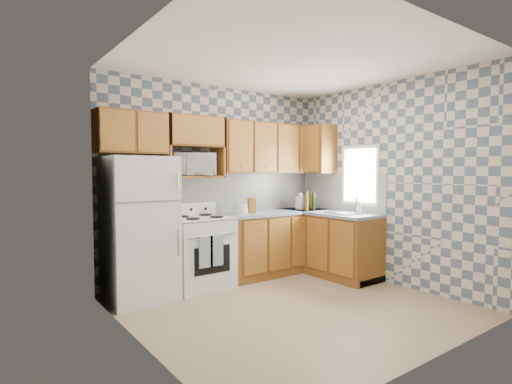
# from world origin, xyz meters

# --- Properties ---
(floor) EXTENTS (3.40, 3.40, 0.00)m
(floor) POSITION_xyz_m (0.00, 0.00, 0.00)
(floor) COLOR #836C51
(floor) RESTS_ON ground
(back_wall) EXTENTS (3.40, 0.02, 2.70)m
(back_wall) POSITION_xyz_m (0.00, 1.60, 1.35)
(back_wall) COLOR slate
(back_wall) RESTS_ON ground
(right_wall) EXTENTS (0.02, 3.20, 2.70)m
(right_wall) POSITION_xyz_m (1.70, 0.00, 1.35)
(right_wall) COLOR slate
(right_wall) RESTS_ON ground
(backsplash_back) EXTENTS (2.60, 0.02, 0.56)m
(backsplash_back) POSITION_xyz_m (0.40, 1.59, 1.20)
(backsplash_back) COLOR white
(backsplash_back) RESTS_ON back_wall
(backsplash_right) EXTENTS (0.02, 1.60, 0.56)m
(backsplash_right) POSITION_xyz_m (1.69, 0.80, 1.20)
(backsplash_right) COLOR white
(backsplash_right) RESTS_ON right_wall
(refrigerator) EXTENTS (0.75, 0.70, 1.68)m
(refrigerator) POSITION_xyz_m (-1.27, 1.25, 0.84)
(refrigerator) COLOR white
(refrigerator) RESTS_ON floor
(stove_body) EXTENTS (0.76, 0.65, 0.90)m
(stove_body) POSITION_xyz_m (-0.47, 1.28, 0.45)
(stove_body) COLOR white
(stove_body) RESTS_ON floor
(cooktop) EXTENTS (0.76, 0.65, 0.02)m
(cooktop) POSITION_xyz_m (-0.47, 1.28, 0.91)
(cooktop) COLOR silver
(cooktop) RESTS_ON stove_body
(backguard) EXTENTS (0.76, 0.08, 0.17)m
(backguard) POSITION_xyz_m (-0.47, 1.55, 1.00)
(backguard) COLOR white
(backguard) RESTS_ON cooktop
(dish_towel_left) EXTENTS (0.18, 0.02, 0.39)m
(dish_towel_left) POSITION_xyz_m (-0.57, 0.93, 0.54)
(dish_towel_left) COLOR navy
(dish_towel_left) RESTS_ON stove_body
(dish_towel_right) EXTENTS (0.18, 0.02, 0.39)m
(dish_towel_right) POSITION_xyz_m (-0.42, 0.93, 0.54)
(dish_towel_right) COLOR navy
(dish_towel_right) RESTS_ON stove_body
(base_cabinets_back) EXTENTS (1.75, 0.60, 0.88)m
(base_cabinets_back) POSITION_xyz_m (0.82, 1.30, 0.44)
(base_cabinets_back) COLOR brown
(base_cabinets_back) RESTS_ON floor
(base_cabinets_right) EXTENTS (0.60, 1.60, 0.88)m
(base_cabinets_right) POSITION_xyz_m (1.40, 0.80, 0.44)
(base_cabinets_right) COLOR brown
(base_cabinets_right) RESTS_ON floor
(countertop_back) EXTENTS (1.77, 0.63, 0.04)m
(countertop_back) POSITION_xyz_m (0.82, 1.30, 0.90)
(countertop_back) COLOR slate
(countertop_back) RESTS_ON base_cabinets_back
(countertop_right) EXTENTS (0.63, 1.60, 0.04)m
(countertop_right) POSITION_xyz_m (1.40, 0.80, 0.90)
(countertop_right) COLOR slate
(countertop_right) RESTS_ON base_cabinets_right
(upper_cabinets_back) EXTENTS (1.75, 0.33, 0.74)m
(upper_cabinets_back) POSITION_xyz_m (0.82, 1.44, 1.85)
(upper_cabinets_back) COLOR brown
(upper_cabinets_back) RESTS_ON back_wall
(upper_cabinets_fridge) EXTENTS (0.82, 0.33, 0.50)m
(upper_cabinets_fridge) POSITION_xyz_m (-1.29, 1.44, 1.97)
(upper_cabinets_fridge) COLOR brown
(upper_cabinets_fridge) RESTS_ON back_wall
(upper_cabinets_right) EXTENTS (0.33, 0.70, 0.74)m
(upper_cabinets_right) POSITION_xyz_m (1.53, 1.25, 1.85)
(upper_cabinets_right) COLOR brown
(upper_cabinets_right) RESTS_ON right_wall
(microwave_shelf) EXTENTS (0.80, 0.33, 0.03)m
(microwave_shelf) POSITION_xyz_m (-0.47, 1.44, 1.44)
(microwave_shelf) COLOR brown
(microwave_shelf) RESTS_ON back_wall
(microwave) EXTENTS (0.62, 0.49, 0.30)m
(microwave) POSITION_xyz_m (-0.47, 1.46, 1.60)
(microwave) COLOR white
(microwave) RESTS_ON microwave_shelf
(sink) EXTENTS (0.48, 0.40, 0.03)m
(sink) POSITION_xyz_m (1.40, 0.45, 0.93)
(sink) COLOR #B7B7BC
(sink) RESTS_ON countertop_right
(window) EXTENTS (0.02, 0.66, 0.86)m
(window) POSITION_xyz_m (1.69, 0.45, 1.45)
(window) COLOR white
(window) RESTS_ON right_wall
(bottle_0) EXTENTS (0.06, 0.06, 0.28)m
(bottle_0) POSITION_xyz_m (1.31, 1.16, 1.06)
(bottle_0) COLOR black
(bottle_0) RESTS_ON countertop_back
(bottle_1) EXTENTS (0.06, 0.06, 0.26)m
(bottle_1) POSITION_xyz_m (1.41, 1.10, 1.05)
(bottle_1) COLOR black
(bottle_1) RESTS_ON countertop_back
(bottle_2) EXTENTS (0.06, 0.06, 0.24)m
(bottle_2) POSITION_xyz_m (1.46, 1.20, 1.04)
(bottle_2) COLOR brown
(bottle_2) RESTS_ON countertop_back
(bottle_3) EXTENTS (0.06, 0.06, 0.23)m
(bottle_3) POSITION_xyz_m (1.24, 1.08, 1.03)
(bottle_3) COLOR brown
(bottle_3) RESTS_ON countertop_back
(knife_block) EXTENTS (0.12, 0.12, 0.22)m
(knife_block) POSITION_xyz_m (0.34, 1.25, 1.03)
(knife_block) COLOR brown
(knife_block) RESTS_ON countertop_back
(electric_kettle) EXTENTS (0.16, 0.16, 0.20)m
(electric_kettle) POSITION_xyz_m (1.31, 1.30, 1.02)
(electric_kettle) COLOR white
(electric_kettle) RESTS_ON countertop_back
(food_containers) EXTENTS (0.20, 0.20, 0.13)m
(food_containers) POSITION_xyz_m (0.18, 1.28, 0.99)
(food_containers) COLOR silver
(food_containers) RESTS_ON countertop_back
(soap_bottle) EXTENTS (0.06, 0.06, 0.17)m
(soap_bottle) POSITION_xyz_m (1.52, 0.33, 1.01)
(soap_bottle) COLOR silver
(soap_bottle) RESTS_ON countertop_right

